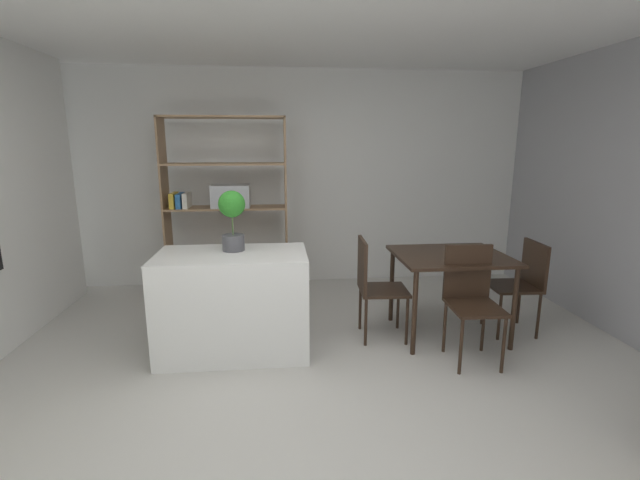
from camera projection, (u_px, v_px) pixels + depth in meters
ground_plane at (294, 408)px, 3.01m from camera, size 8.55×8.55×0.00m
back_partition at (283, 179)px, 5.56m from camera, size 6.22×0.06×2.68m
kitchen_island at (234, 303)px, 3.77m from camera, size 1.26×0.71×0.88m
potted_plant_on_island at (232, 216)px, 3.71m from camera, size 0.23×0.23×0.52m
open_bookshelf at (222, 211)px, 5.15m from camera, size 1.41×0.36×2.09m
dining_table at (450, 263)px, 4.05m from camera, size 1.01×0.87×0.78m
dining_chair_window_side at (522, 279)px, 4.15m from camera, size 0.45×0.45×0.88m
dining_chair_near at (471, 293)px, 3.63m from camera, size 0.42×0.46×0.96m
dining_chair_island_side at (373, 280)px, 4.01m from camera, size 0.45×0.44×0.94m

